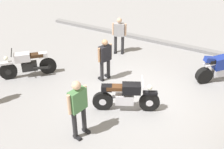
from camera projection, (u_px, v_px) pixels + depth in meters
The scene contains 8 objects.
ground_plane at pixel (133, 96), 9.08m from camera, with size 40.00×40.00×0.00m, color gray.
curb_edge at pixel (175, 45), 12.49m from camera, with size 14.00×0.30×0.15m, color gray.
motorcycle_blue_sportbike at pixel (223, 66), 9.63m from camera, with size 1.58×1.45×1.14m.
motorcycle_silver_cruiser at pixel (28, 64), 9.94m from camera, with size 1.55×1.58×1.09m.
motorcycle_black_cruiser at pixel (126, 96), 8.17m from camera, with size 1.92×1.06×1.09m.
person_in_gray_shirt at pixel (119, 34), 11.50m from camera, with size 0.62×0.44×1.60m.
person_in_black_shirt at pixel (105, 58), 9.55m from camera, with size 0.43×0.62×1.61m.
person_in_green_shirt at pixel (78, 105), 6.97m from camera, with size 0.39×0.68×1.76m.
Camera 1 is at (2.93, -6.84, 5.30)m, focal length 42.66 mm.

